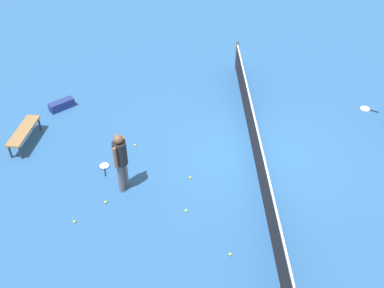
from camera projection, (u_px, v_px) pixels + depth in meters
name	position (u px, v px, depth m)	size (l,w,h in m)	color
ground_plane	(253.00, 154.00, 12.16)	(40.00, 40.00, 0.00)	#265693
court_net	(255.00, 140.00, 11.85)	(10.09, 0.09, 1.07)	#4C4C51
player_near_side	(121.00, 158.00, 10.47)	(0.51, 0.45, 1.70)	#595960
tennis_racket_near_player	(104.00, 166.00, 11.74)	(0.61, 0.37, 0.03)	blue
tennis_racket_far_player	(366.00, 109.00, 13.93)	(0.46, 0.59, 0.03)	white
tennis_ball_near_player	(106.00, 202.00, 10.66)	(0.07, 0.07, 0.07)	#C6E033
tennis_ball_by_net	(74.00, 222.00, 10.17)	(0.07, 0.07, 0.07)	#C6E033
tennis_ball_midcourt	(135.00, 145.00, 12.43)	(0.07, 0.07, 0.07)	#C6E033
tennis_ball_baseline	(190.00, 178.00, 11.35)	(0.07, 0.07, 0.07)	#C6E033
tennis_ball_stray_left	(230.00, 254.00, 9.44)	(0.07, 0.07, 0.07)	#C6E033
tennis_ball_stray_right	(186.00, 211.00, 10.44)	(0.07, 0.07, 0.07)	#C6E033
courtside_bench	(24.00, 132.00, 12.29)	(1.54, 0.60, 0.48)	olive
equipment_bag	(63.00, 105.00, 13.90)	(0.72, 0.80, 0.28)	navy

